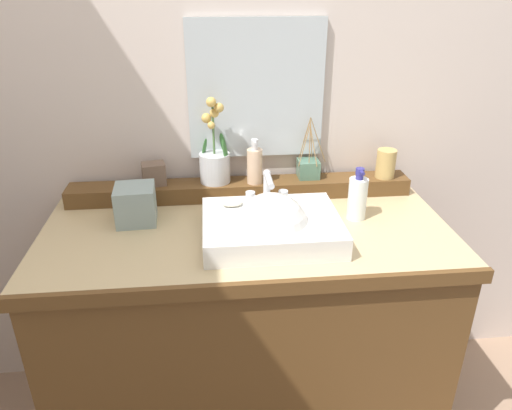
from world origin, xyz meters
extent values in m
cube|color=beige|center=(0.00, 0.43, 1.40)|extent=(3.12, 0.20, 2.79)
cube|color=brown|center=(0.00, 0.00, 0.41)|extent=(1.32, 0.62, 0.82)
cube|color=tan|center=(0.00, 0.00, 0.84)|extent=(1.35, 0.64, 0.04)
cube|color=brown|center=(0.00, -0.32, 0.84)|extent=(1.35, 0.02, 0.04)
cube|color=brown|center=(0.00, 0.25, 0.89)|extent=(1.27, 0.11, 0.06)
cube|color=white|center=(0.07, -0.07, 0.89)|extent=(0.43, 0.34, 0.07)
sphere|color=white|center=(0.07, -0.09, 0.89)|extent=(0.24, 0.24, 0.24)
cylinder|color=silver|center=(0.07, 0.05, 0.98)|extent=(0.02, 0.02, 0.10)
cylinder|color=silver|center=(0.07, -0.01, 1.03)|extent=(0.02, 0.11, 0.02)
sphere|color=silver|center=(0.07, 0.05, 1.03)|extent=(0.03, 0.03, 0.03)
cylinder|color=silver|center=(0.02, 0.05, 0.95)|extent=(0.03, 0.03, 0.04)
cylinder|color=silver|center=(0.13, 0.05, 0.95)|extent=(0.03, 0.03, 0.04)
ellipsoid|color=beige|center=(-0.05, 0.02, 0.94)|extent=(0.07, 0.04, 0.02)
cylinder|color=silver|center=(-0.09, 0.26, 0.97)|extent=(0.11, 0.11, 0.11)
cylinder|color=tan|center=(-0.09, 0.26, 1.02)|extent=(0.10, 0.10, 0.01)
cylinder|color=#476B38|center=(-0.09, 0.26, 1.12)|extent=(0.01, 0.01, 0.19)
ellipsoid|color=#387033|center=(-0.13, 0.28, 1.04)|extent=(0.03, 0.04, 0.08)
ellipsoid|color=#387033|center=(-0.06, 0.30, 1.04)|extent=(0.04, 0.04, 0.10)
ellipsoid|color=#387033|center=(-0.06, 0.24, 1.04)|extent=(0.04, 0.04, 0.09)
sphere|color=#D5AC53|center=(-0.10, 0.26, 1.13)|extent=(0.03, 0.03, 0.03)
sphere|color=#D5AC53|center=(-0.12, 0.28, 1.15)|extent=(0.04, 0.04, 0.04)
sphere|color=#D5AC53|center=(-0.09, 0.26, 1.18)|extent=(0.03, 0.03, 0.03)
sphere|color=#D5AC53|center=(-0.07, 0.25, 1.20)|extent=(0.03, 0.03, 0.03)
sphere|color=#D5AC53|center=(-0.10, 0.24, 1.22)|extent=(0.03, 0.03, 0.03)
cylinder|color=beige|center=(0.05, 0.24, 0.98)|extent=(0.06, 0.06, 0.13)
cylinder|color=silver|center=(0.05, 0.24, 1.05)|extent=(0.02, 0.02, 0.02)
cylinder|color=silver|center=(0.05, 0.24, 1.07)|extent=(0.03, 0.03, 0.02)
cylinder|color=silver|center=(0.05, 0.22, 1.08)|extent=(0.01, 0.03, 0.01)
cylinder|color=tan|center=(0.55, 0.24, 0.97)|extent=(0.07, 0.07, 0.11)
cube|color=#527B65|center=(0.26, 0.27, 0.95)|extent=(0.08, 0.08, 0.07)
cylinder|color=#9E7A4C|center=(0.29, 0.27, 1.06)|extent=(0.07, 0.01, 0.18)
cylinder|color=#9E7A4C|center=(0.27, 0.28, 1.05)|extent=(0.02, 0.03, 0.16)
cylinder|color=#9E7A4C|center=(0.24, 0.30, 1.06)|extent=(0.03, 0.06, 0.17)
cylinder|color=#9E7A4C|center=(0.24, 0.28, 1.06)|extent=(0.04, 0.02, 0.17)
cylinder|color=#9E7A4C|center=(0.24, 0.26, 1.05)|extent=(0.05, 0.03, 0.15)
cylinder|color=#9E7A4C|center=(0.25, 0.26, 1.06)|extent=(0.01, 0.03, 0.16)
cylinder|color=#9E7A4C|center=(0.27, 0.25, 1.05)|extent=(0.03, 0.05, 0.14)
cube|color=brown|center=(-0.32, 0.26, 0.96)|extent=(0.09, 0.08, 0.08)
cylinder|color=white|center=(0.38, 0.04, 0.93)|extent=(0.06, 0.06, 0.14)
cylinder|color=navy|center=(0.38, 0.04, 1.01)|extent=(0.03, 0.03, 0.02)
cylinder|color=navy|center=(0.38, 0.04, 1.03)|extent=(0.03, 0.03, 0.02)
cylinder|color=navy|center=(0.38, 0.02, 1.03)|extent=(0.01, 0.04, 0.01)
cube|color=#899E9B|center=(-0.37, 0.09, 0.92)|extent=(0.14, 0.14, 0.13)
cube|color=silver|center=(0.06, 0.32, 1.24)|extent=(0.49, 0.02, 0.49)
camera|label=1|loc=(-0.11, -1.40, 1.61)|focal=33.71mm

